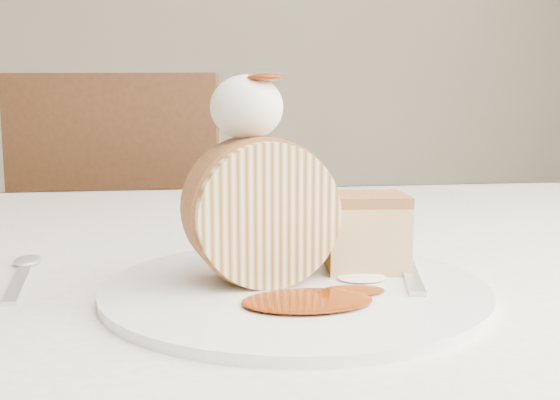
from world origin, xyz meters
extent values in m
cube|color=silver|center=(0.00, 3.00, 1.40)|extent=(5.00, 0.10, 2.80)
cube|color=beige|center=(0.00, 0.20, 0.73)|extent=(1.40, 0.90, 0.04)
cube|color=beige|center=(0.00, 0.65, 0.61)|extent=(1.40, 0.01, 0.28)
cylinder|color=brown|center=(0.62, 0.57, 0.35)|extent=(0.06, 0.06, 0.71)
cube|color=brown|center=(-0.20, 1.09, 0.47)|extent=(0.54, 0.54, 0.04)
cube|color=brown|center=(-0.24, 0.88, 0.73)|extent=(0.46, 0.13, 0.48)
cylinder|color=brown|center=(0.03, 1.24, 0.22)|extent=(0.04, 0.04, 0.45)
cylinder|color=brown|center=(-0.36, 1.32, 0.22)|extent=(0.04, 0.04, 0.45)
cylinder|color=white|center=(-0.01, -0.03, 0.75)|extent=(0.33, 0.33, 0.01)
cylinder|color=#FFE6B1|center=(-0.03, -0.02, 0.81)|extent=(0.12, 0.08, 0.11)
cube|color=#A3673D|center=(0.06, 0.00, 0.79)|extent=(0.07, 0.07, 0.06)
ellipsoid|color=white|center=(-0.04, -0.01, 0.89)|extent=(0.06, 0.06, 0.05)
ellipsoid|color=#6E2404|center=(-0.03, -0.02, 0.92)|extent=(0.03, 0.02, 0.01)
cube|color=silver|center=(0.09, -0.02, 0.76)|extent=(0.07, 0.18, 0.00)
cube|color=silver|center=(-0.23, 0.02, 0.75)|extent=(0.04, 0.14, 0.00)
camera|label=1|loc=(-0.09, -0.50, 0.89)|focal=40.00mm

